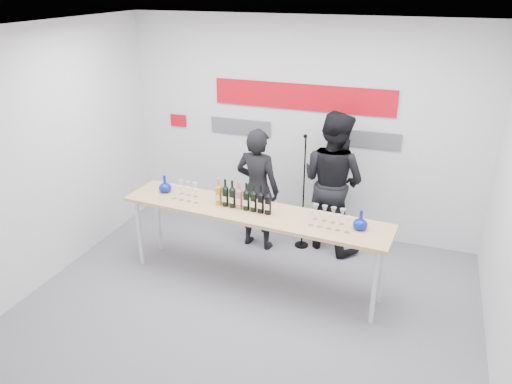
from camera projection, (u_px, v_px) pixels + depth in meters
The scene contains 12 objects.
ground at pixel (252, 300), 5.76m from camera, with size 5.00×5.00×0.00m, color slate.
back_wall at pixel (302, 129), 6.89m from camera, with size 5.00×0.04×3.00m, color silver.
signage at pixel (298, 107), 6.76m from camera, with size 3.38×0.02×0.79m.
tasting_table at pixel (253, 216), 5.77m from camera, with size 3.23×0.87×0.96m.
wine_bottles at pixel (243, 196), 5.71m from camera, with size 0.71×0.13×0.33m.
decanter_left at pixel (165, 184), 6.20m from camera, with size 0.16×0.16×0.21m, color #081C93, non-canonical shape.
decanter_right at pixel (361, 220), 5.28m from camera, with size 0.16×0.16×0.21m, color #081C93, non-canonical shape.
glasses_left at pixel (186, 191), 6.02m from camera, with size 0.36×0.25×0.18m.
glasses_right at pixel (329, 218), 5.36m from camera, with size 0.46×0.25×0.18m.
presenter_left at pixel (257, 189), 6.62m from camera, with size 0.61×0.40×1.67m, color black.
presenter_right at pixel (333, 182), 6.56m from camera, with size 0.92×0.72×1.90m, color black.
mic_stand at pixel (303, 214), 6.72m from camera, with size 0.19×0.19×1.62m.
Camera 1 is at (1.67, -4.49, 3.43)m, focal length 35.00 mm.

